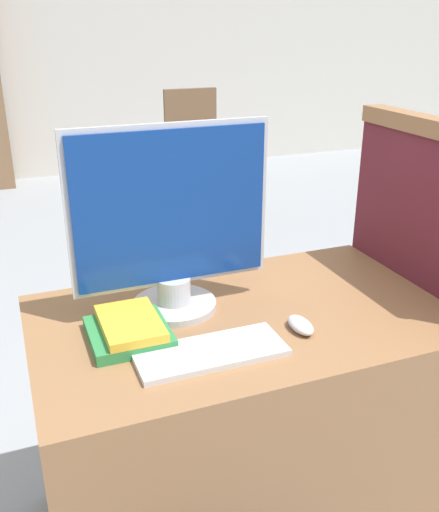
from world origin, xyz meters
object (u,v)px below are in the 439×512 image
object	(u,v)px
monitor	(172,224)
far_chair	(195,148)
mouse	(301,325)
book_stack	(129,330)
keyboard	(210,352)

from	to	relation	value
monitor	far_chair	size ratio (longest dim) A/B	0.54
mouse	book_stack	size ratio (longest dim) A/B	0.47
monitor	book_stack	world-z (taller)	monitor
book_stack	far_chair	world-z (taller)	far_chair
keyboard	book_stack	bearing A→B (deg)	137.71
monitor	keyboard	xyz separation A→B (m)	(0.01, -0.27, -0.24)
mouse	keyboard	bearing A→B (deg)	-174.09
keyboard	monitor	bearing A→B (deg)	91.93
keyboard	book_stack	size ratio (longest dim) A/B	1.68
mouse	far_chair	xyz separation A→B (m)	(0.82, 3.25, -0.23)
keyboard	mouse	size ratio (longest dim) A/B	3.58
keyboard	book_stack	xyz separation A→B (m)	(-0.16, 0.15, 0.02)
keyboard	far_chair	bearing A→B (deg)	71.69
keyboard	book_stack	world-z (taller)	book_stack
far_chair	book_stack	bearing A→B (deg)	-138.28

